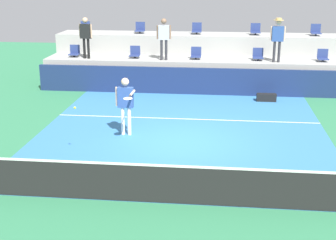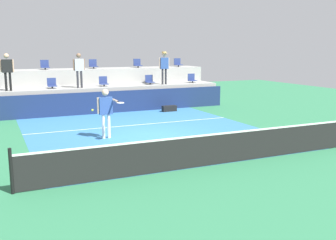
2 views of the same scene
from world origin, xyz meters
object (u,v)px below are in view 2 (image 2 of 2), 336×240
at_px(stadium_chair_lower_far_right, 192,79).
at_px(stadium_chair_lower_center, 104,82).
at_px(spectator_leaning_on_rail, 7,68).
at_px(stadium_chair_lower_left, 52,84).
at_px(tennis_player, 106,108).
at_px(spectator_with_hat, 164,64).
at_px(tennis_ball, 92,110).
at_px(spectator_in_white, 79,67).
at_px(stadium_chair_lower_right, 150,80).
at_px(stadium_chair_upper_far_right, 178,63).
at_px(equipment_bag, 169,109).
at_px(stadium_chair_upper_left, 45,66).
at_px(stadium_chair_upper_center, 93,65).
at_px(stadium_chair_upper_right, 138,64).

bearing_deg(stadium_chair_lower_far_right, stadium_chair_lower_center, 180.00).
bearing_deg(spectator_leaning_on_rail, stadium_chair_lower_left, 10.59).
height_order(stadium_chair_lower_far_right, tennis_player, tennis_player).
bearing_deg(spectator_with_hat, tennis_ball, -126.25).
distance_m(stadium_chair_lower_left, stadium_chair_lower_far_right, 7.98).
height_order(tennis_player, spectator_in_white, spectator_in_white).
xyz_separation_m(stadium_chair_lower_right, stadium_chair_upper_far_right, (2.64, 1.80, 0.85)).
bearing_deg(stadium_chair_lower_far_right, stadium_chair_lower_right, 180.00).
distance_m(spectator_in_white, equipment_bag, 5.05).
height_order(stadium_chair_lower_right, stadium_chair_upper_left, stadium_chair_upper_left).
height_order(stadium_chair_lower_center, stadium_chair_upper_left, stadium_chair_upper_left).
bearing_deg(stadium_chair_lower_left, stadium_chair_upper_center, 34.85).
distance_m(stadium_chair_upper_right, tennis_player, 9.65).
bearing_deg(stadium_chair_lower_right, stadium_chair_lower_left, 180.00).
height_order(stadium_chair_lower_right, stadium_chair_lower_far_right, same).
bearing_deg(tennis_player, spectator_with_hat, 51.07).
xyz_separation_m(spectator_leaning_on_rail, equipment_bag, (7.61, -1.69, -2.17)).
distance_m(stadium_chair_lower_right, spectator_leaning_on_rail, 7.41).
height_order(stadium_chair_lower_right, spectator_in_white, spectator_in_white).
bearing_deg(tennis_ball, stadium_chair_lower_center, 72.51).
relative_size(spectator_leaning_on_rail, spectator_with_hat, 0.97).
relative_size(stadium_chair_upper_left, spectator_leaning_on_rail, 0.30).
distance_m(stadium_chair_upper_center, stadium_chair_upper_far_right, 5.35).
bearing_deg(stadium_chair_lower_far_right, stadium_chair_upper_center, 161.55).
relative_size(stadium_chair_lower_far_right, stadium_chair_upper_center, 1.00).
height_order(stadium_chair_lower_center, spectator_in_white, spectator_in_white).
bearing_deg(stadium_chair_upper_center, stadium_chair_lower_far_right, -18.45).
bearing_deg(stadium_chair_lower_right, stadium_chair_upper_right, 91.29).
height_order(stadium_chair_lower_right, stadium_chair_upper_far_right, stadium_chair_upper_far_right).
bearing_deg(stadium_chair_lower_far_right, tennis_player, -136.46).
relative_size(stadium_chair_lower_left, equipment_bag, 0.68).
relative_size(stadium_chair_lower_far_right, spectator_with_hat, 0.29).
distance_m(stadium_chair_lower_far_right, stadium_chair_upper_far_right, 1.99).
xyz_separation_m(stadium_chair_lower_far_right, stadium_chair_upper_center, (-5.40, 1.80, 0.85)).
xyz_separation_m(tennis_player, spectator_leaning_on_rail, (-2.95, 6.35, 1.20)).
bearing_deg(stadium_chair_upper_center, stadium_chair_upper_left, 180.00).
bearing_deg(equipment_bag, stadium_chair_lower_center, 144.45).
relative_size(stadium_chair_upper_center, spectator_with_hat, 0.29).
bearing_deg(stadium_chair_upper_far_right, equipment_bag, -121.54).
relative_size(stadium_chair_lower_right, equipment_bag, 0.68).
height_order(stadium_chair_upper_center, tennis_ball, stadium_chair_upper_center).
bearing_deg(equipment_bag, stadium_chair_upper_center, 127.58).
bearing_deg(stadium_chair_lower_center, stadium_chair_upper_left, 146.58).
bearing_deg(spectator_in_white, stadium_chair_upper_left, 122.31).
bearing_deg(stadium_chair_upper_right, stadium_chair_lower_far_right, -33.48).
height_order(stadium_chair_upper_left, spectator_in_white, spectator_in_white).
distance_m(stadium_chair_lower_left, equipment_bag, 6.08).
bearing_deg(stadium_chair_lower_far_right, spectator_with_hat, -168.89).
xyz_separation_m(stadium_chair_lower_far_right, stadium_chair_upper_left, (-8.04, 1.80, 0.85)).
bearing_deg(spectator_in_white, spectator_with_hat, 0.00).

